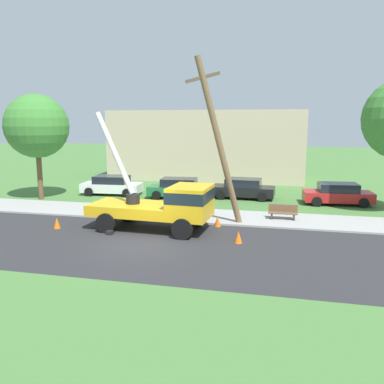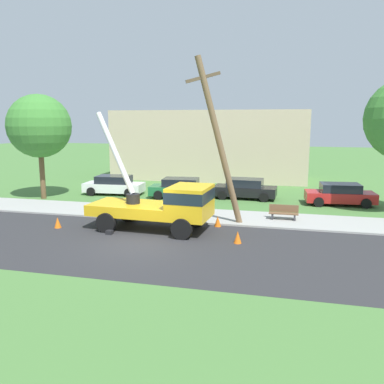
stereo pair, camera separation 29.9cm
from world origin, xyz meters
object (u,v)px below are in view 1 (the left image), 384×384
Objects in this scene: utility_truck at (166,203)px; traffic_cone_ahead at (238,237)px; parked_sedan_green at (179,188)px; roadside_tree_far at (37,126)px; traffic_cone_curbside at (218,221)px; park_bench at (283,213)px; parked_sedan_black at (243,189)px; parked_sedan_red at (338,194)px; parked_sedan_white at (112,185)px; traffic_cone_behind at (57,223)px; leaning_utility_pole at (219,140)px.

utility_truck is 4.19m from traffic_cone_ahead.
roadside_tree_far is at bearing -164.53° from parked_sedan_green.
park_bench is (3.34, 2.02, 0.18)m from traffic_cone_curbside.
parked_sedan_green is 1.01× the size of parked_sedan_black.
traffic_cone_ahead is 11.24m from parked_sedan_green.
parked_sedan_white is at bearing -179.75° from parked_sedan_red.
traffic_cone_behind is 0.12× the size of parked_sedan_red.
leaning_utility_pole is (2.35, 1.80, 3.10)m from utility_truck.
roadside_tree_far is at bearing -165.86° from parked_sedan_black.
parked_sedan_red is at bearing 1.11° from parked_sedan_green.
traffic_cone_curbside is at bearing -38.26° from parked_sedan_white.
utility_truck is at bearing -149.91° from traffic_cone_curbside.
leaning_utility_pole is at bearing 37.52° from utility_truck.
traffic_cone_behind is at bearing -159.33° from park_bench.
park_bench is at bearing 31.24° from traffic_cone_curbside.
utility_truck reaches higher than parked_sedan_black.
parked_sedan_black is (0.49, 8.07, 0.43)m from traffic_cone_curbside.
parked_sedan_black is 6.68m from park_bench.
traffic_cone_behind is at bearing -51.61° from roadside_tree_far.
traffic_cone_ahead is 0.12× the size of parked_sedan_white.
parked_sedan_black is 2.79× the size of park_bench.
parked_sedan_red is 2.84× the size of park_bench.
leaning_utility_pole is 1.94× the size of parked_sedan_green.
parked_sedan_black is (9.76, 0.76, 0.00)m from parked_sedan_white.
traffic_cone_ahead is (1.48, -3.07, -4.22)m from leaning_utility_pole.
leaning_utility_pole reaches higher than traffic_cone_curbside.
parked_sedan_white reaches higher than traffic_cone_curbside.
traffic_cone_ahead is 0.12× the size of parked_sedan_green.
parked_sedan_green reaches higher than traffic_cone_behind.
parked_sedan_red is (6.82, 7.38, 0.43)m from traffic_cone_curbside.
park_bench is (1.92, 4.69, 0.18)m from traffic_cone_ahead.
leaning_utility_pole is at bearing 18.54° from traffic_cone_behind.
traffic_cone_curbside is (8.04, 2.27, 0.00)m from traffic_cone_behind.
leaning_utility_pole is at bearing -36.86° from parked_sedan_white.
leaning_utility_pole reaches higher than park_bench.
leaning_utility_pole is at bearing -154.55° from park_bench.
parked_sedan_green is at bearing 119.22° from traffic_cone_curbside.
parked_sedan_black is at bearing 4.45° from parked_sedan_white.
traffic_cone_curbside is at bearing -148.76° from park_bench.
parked_sedan_green is (5.26, -0.14, 0.00)m from parked_sedan_white.
leaning_utility_pole reaches higher than traffic_cone_ahead.
park_bench is (2.85, -6.04, -0.25)m from parked_sedan_black.
leaning_utility_pole is 8.56m from parked_sedan_black.
parked_sedan_green reaches higher than traffic_cone_ahead.
leaning_utility_pole is 5.52m from park_bench.
traffic_cone_ahead is 1.00× the size of traffic_cone_curbside.
parked_sedan_red is 20.93m from roadside_tree_far.
traffic_cone_ahead is 0.08× the size of roadside_tree_far.
utility_truck is 1.51× the size of parked_sedan_black.
traffic_cone_behind is 13.41m from parked_sedan_black.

